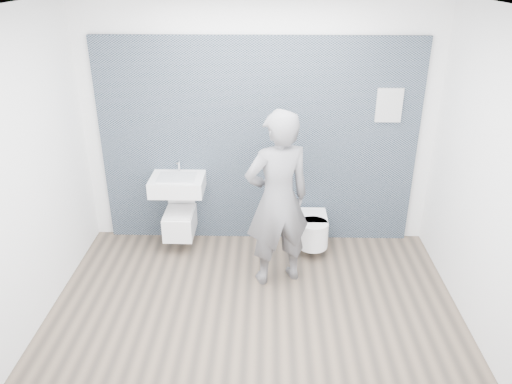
{
  "coord_description": "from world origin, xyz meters",
  "views": [
    {
      "loc": [
        0.12,
        -3.92,
        3.11
      ],
      "look_at": [
        0.0,
        0.6,
        1.0
      ],
      "focal_mm": 35.0,
      "sensor_mm": 36.0,
      "label": 1
    }
  ],
  "objects_px": {
    "toilet_rounded": "(312,230)",
    "washbasin": "(177,184)",
    "visitor": "(278,200)",
    "toilet_square": "(180,221)"
  },
  "relations": [
    {
      "from": "toilet_rounded",
      "to": "visitor",
      "type": "height_order",
      "value": "visitor"
    },
    {
      "from": "toilet_rounded",
      "to": "visitor",
      "type": "bearing_deg",
      "value": -125.67
    },
    {
      "from": "toilet_rounded",
      "to": "visitor",
      "type": "xyz_separation_m",
      "value": [
        -0.42,
        -0.59,
        0.66
      ]
    },
    {
      "from": "washbasin",
      "to": "toilet_square",
      "type": "distance_m",
      "value": 0.47
    },
    {
      "from": "toilet_square",
      "to": "washbasin",
      "type": "bearing_deg",
      "value": 90.0
    },
    {
      "from": "toilet_rounded",
      "to": "washbasin",
      "type": "bearing_deg",
      "value": 177.58
    },
    {
      "from": "toilet_rounded",
      "to": "visitor",
      "type": "relative_size",
      "value": 0.31
    },
    {
      "from": "visitor",
      "to": "toilet_square",
      "type": "bearing_deg",
      "value": -49.95
    },
    {
      "from": "washbasin",
      "to": "visitor",
      "type": "distance_m",
      "value": 1.31
    },
    {
      "from": "visitor",
      "to": "washbasin",
      "type": "bearing_deg",
      "value": -50.42
    }
  ]
}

